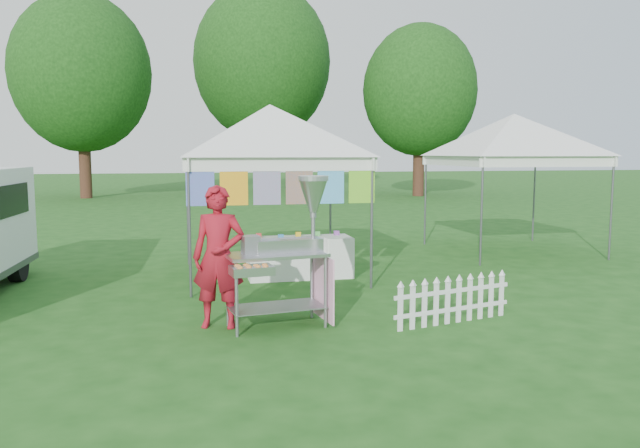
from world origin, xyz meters
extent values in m
plane|color=#1A4B15|center=(0.00, 0.00, 0.00)|extent=(120.00, 120.00, 0.00)
cylinder|color=#59595E|center=(-1.42, 2.08, 1.05)|extent=(0.04, 0.04, 2.10)
cylinder|color=#59595E|center=(1.42, 2.08, 1.05)|extent=(0.04, 0.04, 2.10)
cylinder|color=#59595E|center=(-1.42, 4.92, 1.05)|extent=(0.04, 0.04, 2.10)
cylinder|color=#59595E|center=(1.42, 4.92, 1.05)|extent=(0.04, 0.04, 2.10)
cube|color=white|center=(0.00, 2.08, 2.00)|extent=(3.00, 0.03, 0.22)
cube|color=white|center=(0.00, 4.92, 2.00)|extent=(3.00, 0.03, 0.22)
pyramid|color=white|center=(0.00, 3.50, 3.00)|extent=(4.24, 4.24, 0.90)
cylinder|color=#59595E|center=(0.00, 2.08, 2.08)|extent=(3.00, 0.03, 0.03)
cube|color=purple|center=(-1.25, 2.08, 1.73)|extent=(0.42, 0.01, 0.70)
cube|color=#D75D17|center=(-0.75, 2.08, 1.73)|extent=(0.42, 0.01, 0.70)
cube|color=#31B7BA|center=(-0.25, 2.08, 1.73)|extent=(0.42, 0.01, 0.70)
cube|color=orange|center=(0.25, 2.08, 1.73)|extent=(0.42, 0.01, 0.70)
cube|color=blue|center=(0.75, 2.08, 1.73)|extent=(0.42, 0.01, 0.70)
cube|color=#1E9B19|center=(1.25, 2.08, 1.73)|extent=(0.42, 0.01, 0.70)
cylinder|color=#59595E|center=(4.08, 3.58, 1.05)|extent=(0.04, 0.04, 2.10)
cylinder|color=#59595E|center=(6.92, 3.58, 1.05)|extent=(0.04, 0.04, 2.10)
cylinder|color=#59595E|center=(4.08, 6.42, 1.05)|extent=(0.04, 0.04, 2.10)
cylinder|color=#59595E|center=(6.92, 6.42, 1.05)|extent=(0.04, 0.04, 2.10)
cube|color=white|center=(5.50, 3.58, 2.00)|extent=(3.00, 0.03, 0.22)
cube|color=white|center=(5.50, 6.42, 2.00)|extent=(3.00, 0.03, 0.22)
pyramid|color=white|center=(5.50, 5.00, 3.00)|extent=(4.24, 4.24, 0.90)
cylinder|color=#59595E|center=(5.50, 3.58, 2.08)|extent=(3.00, 0.03, 0.03)
cylinder|color=#371E14|center=(-6.00, 24.00, 1.98)|extent=(0.56, 0.56, 3.96)
ellipsoid|color=#26631B|center=(-6.00, 24.00, 5.85)|extent=(6.40, 6.40, 7.36)
cylinder|color=#371E14|center=(3.00, 28.00, 2.42)|extent=(0.56, 0.56, 4.84)
ellipsoid|color=#26631B|center=(3.00, 28.00, 7.15)|extent=(7.60, 7.60, 8.74)
cylinder|color=#371E14|center=(10.00, 22.00, 1.76)|extent=(0.56, 0.56, 3.52)
ellipsoid|color=#26631B|center=(10.00, 22.00, 5.20)|extent=(5.60, 5.60, 6.44)
cylinder|color=gray|center=(-0.91, -0.12, 0.46)|extent=(0.05, 0.05, 0.92)
cylinder|color=gray|center=(0.20, 0.03, 0.46)|extent=(0.05, 0.05, 0.92)
cylinder|color=gray|center=(-0.98, 0.39, 0.46)|extent=(0.05, 0.05, 0.92)
cylinder|color=gray|center=(0.13, 0.54, 0.46)|extent=(0.05, 0.05, 0.92)
cube|color=gray|center=(-0.39, 0.21, 0.25)|extent=(1.23, 0.73, 0.02)
cube|color=#B7B7BC|center=(-0.39, 0.21, 0.92)|extent=(1.29, 0.77, 0.04)
cube|color=#B7B7BC|center=(-0.22, 0.29, 1.01)|extent=(0.89, 0.37, 0.15)
cube|color=gray|center=(-0.70, 0.22, 1.05)|extent=(0.23, 0.25, 0.22)
cylinder|color=gray|center=(0.10, 0.33, 1.37)|extent=(0.06, 0.06, 0.92)
cone|color=#B7B7BC|center=(0.10, 0.33, 1.63)|extent=(0.41, 0.41, 0.41)
cylinder|color=#B7B7BC|center=(0.10, 0.33, 1.85)|extent=(0.44, 0.44, 0.06)
cube|color=#B7B7BC|center=(-0.74, -0.23, 0.81)|extent=(0.53, 0.37, 0.10)
cube|color=#F2A3CA|center=(0.22, 0.29, 0.46)|extent=(0.12, 0.76, 0.82)
cube|color=white|center=(0.20, 0.00, 1.04)|extent=(0.03, 0.14, 0.18)
imported|color=maroon|center=(-1.09, 0.36, 0.89)|extent=(0.73, 0.58, 1.78)
cube|color=black|center=(-4.19, 2.97, 1.42)|extent=(0.14, 2.51, 0.50)
cylinder|color=black|center=(-4.26, 3.89, 0.31)|extent=(0.23, 0.63, 0.62)
cube|color=white|center=(1.05, -0.32, 0.28)|extent=(0.07, 0.04, 0.56)
cube|color=white|center=(1.23, -0.28, 0.28)|extent=(0.07, 0.04, 0.56)
cube|color=white|center=(1.40, -0.23, 0.28)|extent=(0.07, 0.04, 0.56)
cube|color=white|center=(1.57, -0.19, 0.28)|extent=(0.07, 0.04, 0.56)
cube|color=white|center=(1.75, -0.14, 0.28)|extent=(0.07, 0.04, 0.56)
cube|color=white|center=(1.92, -0.10, 0.28)|extent=(0.07, 0.04, 0.56)
cube|color=white|center=(2.10, -0.05, 0.28)|extent=(0.07, 0.04, 0.56)
cube|color=white|center=(2.27, -0.01, 0.28)|extent=(0.07, 0.04, 0.56)
cube|color=white|center=(2.45, 0.04, 0.28)|extent=(0.07, 0.04, 0.56)
cube|color=white|center=(2.62, 0.08, 0.28)|extent=(0.07, 0.04, 0.56)
cube|color=white|center=(1.84, -0.12, 0.18)|extent=(1.75, 0.48, 0.05)
cube|color=white|center=(1.84, -0.12, 0.42)|extent=(1.75, 0.48, 0.05)
cube|color=white|center=(0.46, 3.21, 0.35)|extent=(1.80, 0.70, 0.70)
camera|label=1|loc=(-1.50, -7.35, 2.18)|focal=35.00mm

